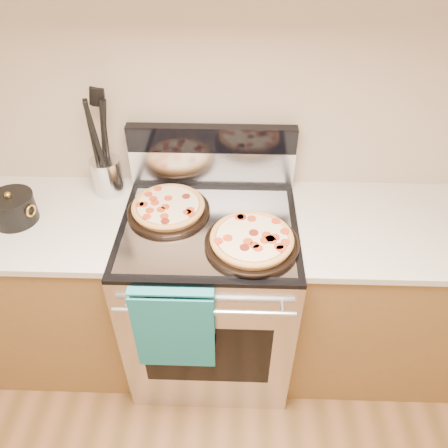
{
  "coord_description": "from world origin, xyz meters",
  "views": [
    {
      "loc": [
        0.11,
        0.23,
        2.12
      ],
      "look_at": [
        0.07,
        1.55,
        1.01
      ],
      "focal_mm": 35.0,
      "sensor_mm": 36.0,
      "label": 1
    }
  ],
  "objects_px": {
    "pepperoni_pizza_back": "(168,208)",
    "pepperoni_pizza_front": "(252,240)",
    "range_body": "(211,297)",
    "utensil_crock": "(108,176)",
    "saucepan": "(13,210)"
  },
  "relations": [
    {
      "from": "pepperoni_pizza_front",
      "to": "saucepan",
      "type": "bearing_deg",
      "value": 171.92
    },
    {
      "from": "pepperoni_pizza_back",
      "to": "utensil_crock",
      "type": "xyz_separation_m",
      "value": [
        -0.3,
        0.17,
        0.05
      ]
    },
    {
      "from": "pepperoni_pizza_front",
      "to": "utensil_crock",
      "type": "relative_size",
      "value": 2.18
    },
    {
      "from": "range_body",
      "to": "utensil_crock",
      "type": "relative_size",
      "value": 5.24
    },
    {
      "from": "utensil_crock",
      "to": "saucepan",
      "type": "distance_m",
      "value": 0.42
    },
    {
      "from": "range_body",
      "to": "pepperoni_pizza_back",
      "type": "xyz_separation_m",
      "value": [
        -0.18,
        0.07,
        0.5
      ]
    },
    {
      "from": "pepperoni_pizza_back",
      "to": "pepperoni_pizza_front",
      "type": "relative_size",
      "value": 0.95
    },
    {
      "from": "range_body",
      "to": "utensil_crock",
      "type": "bearing_deg",
      "value": 153.43
    },
    {
      "from": "range_body",
      "to": "pepperoni_pizza_front",
      "type": "xyz_separation_m",
      "value": [
        0.18,
        -0.13,
        0.5
      ]
    },
    {
      "from": "range_body",
      "to": "pepperoni_pizza_back",
      "type": "distance_m",
      "value": 0.54
    },
    {
      "from": "pepperoni_pizza_back",
      "to": "pepperoni_pizza_front",
      "type": "xyz_separation_m",
      "value": [
        0.36,
        -0.2,
        0.0
      ]
    },
    {
      "from": "utensil_crock",
      "to": "range_body",
      "type": "bearing_deg",
      "value": -26.57
    },
    {
      "from": "pepperoni_pizza_back",
      "to": "utensil_crock",
      "type": "height_order",
      "value": "utensil_crock"
    },
    {
      "from": "range_body",
      "to": "pepperoni_pizza_front",
      "type": "relative_size",
      "value": 2.41
    },
    {
      "from": "range_body",
      "to": "pepperoni_pizza_back",
      "type": "relative_size",
      "value": 2.53
    }
  ]
}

